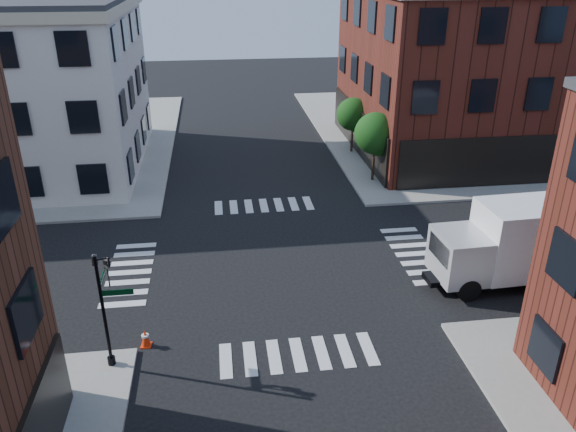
{
  "coord_description": "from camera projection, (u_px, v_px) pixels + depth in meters",
  "views": [
    {
      "loc": [
        -2.58,
        -23.7,
        13.59
      ],
      "look_at": [
        0.54,
        -0.01,
        2.5
      ],
      "focal_mm": 35.0,
      "sensor_mm": 36.0,
      "label": 1
    }
  ],
  "objects": [
    {
      "name": "traffic_cone",
      "position": [
        145.0,
        338.0,
        21.39
      ],
      "size": [
        0.43,
        0.43,
        0.72
      ],
      "rotation": [
        0.0,
        0.0,
        -0.11
      ],
      "color": "red",
      "rests_on": "ground"
    },
    {
      "name": "signal_pole",
      "position": [
        105.0,
        299.0,
        19.34
      ],
      "size": [
        1.29,
        1.24,
        4.6
      ],
      "color": "black",
      "rests_on": "ground"
    },
    {
      "name": "box_truck",
      "position": [
        529.0,
        242.0,
        25.07
      ],
      "size": [
        8.55,
        2.94,
        3.82
      ],
      "rotation": [
        0.0,
        0.0,
        0.05
      ],
      "color": "silver",
      "rests_on": "ground"
    },
    {
      "name": "sidewalk_ne",
      "position": [
        490.0,
        127.0,
        48.69
      ],
      "size": [
        30.0,
        30.0,
        0.15
      ],
      "primitive_type": "cube",
      "color": "gray",
      "rests_on": "ground"
    },
    {
      "name": "tree_near",
      "position": [
        376.0,
        136.0,
        35.88
      ],
      "size": [
        2.69,
        2.69,
        4.49
      ],
      "color": "black",
      "rests_on": "ground"
    },
    {
      "name": "ground",
      "position": [
        277.0,
        263.0,
        27.34
      ],
      "size": [
        120.0,
        120.0,
        0.0
      ],
      "primitive_type": "plane",
      "color": "black",
      "rests_on": "ground"
    },
    {
      "name": "tree_far",
      "position": [
        354.0,
        116.0,
        41.4
      ],
      "size": [
        2.43,
        2.43,
        4.07
      ],
      "color": "black",
      "rests_on": "ground"
    },
    {
      "name": "building_ne",
      "position": [
        526.0,
        69.0,
        41.64
      ],
      "size": [
        25.0,
        16.0,
        12.0
      ],
      "primitive_type": "cube",
      "color": "#471A11",
      "rests_on": "ground"
    }
  ]
}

